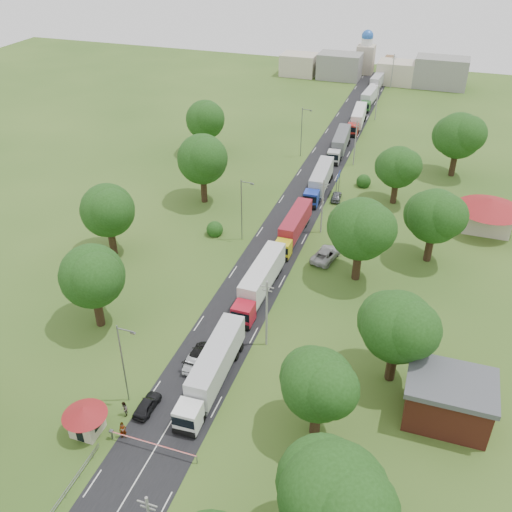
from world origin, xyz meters
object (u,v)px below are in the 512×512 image
at_px(info_sign, 338,179).
at_px(truck_0, 213,368).
at_px(guard_booth, 85,416).
at_px(car_lane_mid, 195,361).
at_px(pedestrian_near, 123,430).
at_px(car_lane_front, 147,405).
at_px(boom_barrier, 140,441).

xyz_separation_m(info_sign, truck_0, (-3.16, -49.92, -0.80)).
bearing_deg(guard_booth, car_lane_mid, 62.62).
distance_m(guard_booth, pedestrian_near, 3.92).
xyz_separation_m(guard_booth, truck_0, (9.24, 10.08, 0.04)).
xyz_separation_m(car_lane_front, pedestrian_near, (-0.50, -3.95, 0.30)).
relative_size(info_sign, car_lane_front, 1.03).
xyz_separation_m(truck_0, car_lane_front, (-5.04, -5.63, -1.52)).
bearing_deg(car_lane_front, guard_booth, 47.66).
bearing_deg(car_lane_front, info_sign, -97.42).
height_order(info_sign, car_lane_front, info_sign).
bearing_deg(car_lane_mid, car_lane_front, 71.71).
bearing_deg(pedestrian_near, car_lane_front, 60.44).
relative_size(boom_barrier, car_lane_front, 2.32).
relative_size(guard_booth, info_sign, 1.07).
xyz_separation_m(guard_booth, car_lane_mid, (6.20, 11.97, -1.47)).
bearing_deg(car_lane_mid, guard_booth, 59.22).
distance_m(guard_booth, info_sign, 61.27).
distance_m(info_sign, pedestrian_near, 60.17).
distance_m(guard_booth, car_lane_mid, 13.56).
relative_size(car_lane_front, pedestrian_near, 2.03).
relative_size(truck_0, car_lane_mid, 3.55).
bearing_deg(car_lane_mid, boom_barrier, 84.89).
distance_m(car_lane_front, pedestrian_near, 3.99).
relative_size(guard_booth, car_lane_mid, 1.04).
distance_m(truck_0, car_lane_mid, 3.88).
height_order(boom_barrier, info_sign, info_sign).
distance_m(car_lane_front, car_lane_mid, 7.78).
height_order(guard_booth, pedestrian_near, guard_booth).
bearing_deg(pedestrian_near, car_lane_mid, 55.36).
relative_size(car_lane_front, car_lane_mid, 0.94).
relative_size(info_sign, car_lane_mid, 0.97).
distance_m(info_sign, truck_0, 50.03).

